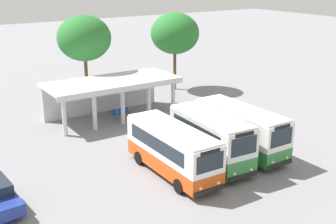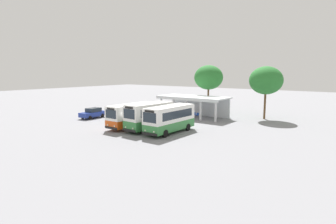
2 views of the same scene
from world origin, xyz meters
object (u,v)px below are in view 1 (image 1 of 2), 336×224
Objects in this scene: city_bus_middle_cream at (241,128)px; city_bus_nearest_orange at (172,148)px; city_bus_second_in_row at (211,137)px; waiting_chair_second_from_end at (121,112)px; waiting_chair_end_by_column at (114,113)px; waiting_chair_middle_seat at (127,111)px.

city_bus_nearest_orange is at bearing -177.72° from city_bus_middle_cream.
city_bus_second_in_row is 8.17× the size of waiting_chair_second_from_end.
city_bus_nearest_orange is at bearing -101.46° from waiting_chair_second_from_end.
waiting_chair_end_by_column is (1.77, 11.76, -1.22)m from city_bus_nearest_orange.
city_bus_second_in_row reaches higher than waiting_chair_second_from_end.
waiting_chair_second_from_end is 0.61m from waiting_chair_middle_seat.
waiting_chair_end_by_column is at bearing 95.77° from city_bus_second_in_row.
city_bus_middle_cream is at bearing 2.28° from city_bus_nearest_orange.
city_bus_nearest_orange is 1.02× the size of city_bus_middle_cream.
waiting_chair_middle_seat is at bearing -1.45° from waiting_chair_end_by_column.
city_bus_second_in_row is at bearing -84.23° from waiting_chair_end_by_column.
waiting_chair_second_from_end is at bearing 107.28° from city_bus_middle_cream.
city_bus_second_in_row is at bearing -90.05° from waiting_chair_middle_seat.
waiting_chair_middle_seat is (0.61, 0.02, 0.00)m from waiting_chair_second_from_end.
city_bus_second_in_row is at bearing -87.12° from waiting_chair_second_from_end.
city_bus_nearest_orange is 9.17× the size of waiting_chair_second_from_end.
waiting_chair_end_by_column is at bearing 109.93° from city_bus_middle_cream.
waiting_chair_second_from_end is at bearing 78.54° from city_bus_nearest_orange.
city_bus_nearest_orange reaches higher than waiting_chair_end_by_column.
city_bus_nearest_orange is at bearing 176.99° from city_bus_second_in_row.
city_bus_second_in_row is at bearing -3.01° from city_bus_nearest_orange.
waiting_chair_end_by_column is at bearing 81.46° from city_bus_nearest_orange.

